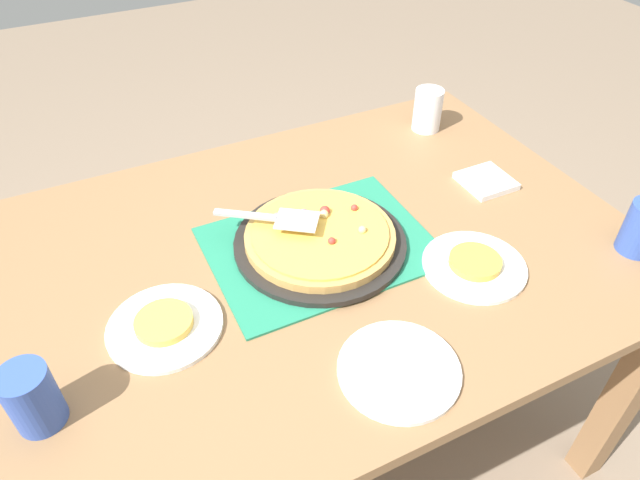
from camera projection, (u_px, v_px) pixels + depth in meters
The scene contains 14 objects.
ground_plane at pixel (320, 429), 1.75m from camera, with size 8.00×8.00×0.00m, color #84705B.
dining_table at pixel (320, 282), 1.33m from camera, with size 1.40×1.00×0.75m.
placemat at pixel (320, 246), 1.26m from camera, with size 0.48×0.36×0.01m, color #237F5B.
pizza_pan at pixel (320, 242), 1.25m from camera, with size 0.38×0.38×0.01m, color black.
pizza at pixel (320, 235), 1.24m from camera, with size 0.33×0.33×0.05m.
plate_near_left at pixel (165, 327), 1.08m from camera, with size 0.22×0.22×0.01m, color white.
plate_far_right at pixel (474, 266), 1.21m from camera, with size 0.22×0.22×0.01m, color white.
plate_side at pixel (399, 370), 1.01m from camera, with size 0.22×0.22×0.01m, color white.
served_slice_left at pixel (164, 322), 1.07m from camera, with size 0.11×0.11×0.02m, color #EAB747.
served_slice_right at pixel (475, 262), 1.20m from camera, with size 0.11×0.11×0.02m, color gold.
cup_near at pixel (32, 398), 0.90m from camera, with size 0.08×0.08×0.12m, color #3351AD.
cup_far at pixel (428, 110), 1.62m from camera, with size 0.08×0.08×0.12m, color white.
pizza_server at pixel (275, 218), 1.23m from camera, with size 0.21×0.17×0.01m.
napkin_stack at pixel (486, 181), 1.44m from camera, with size 0.12×0.12×0.02m, color white.
Camera 1 is at (-0.41, -0.85, 1.59)m, focal length 31.95 mm.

